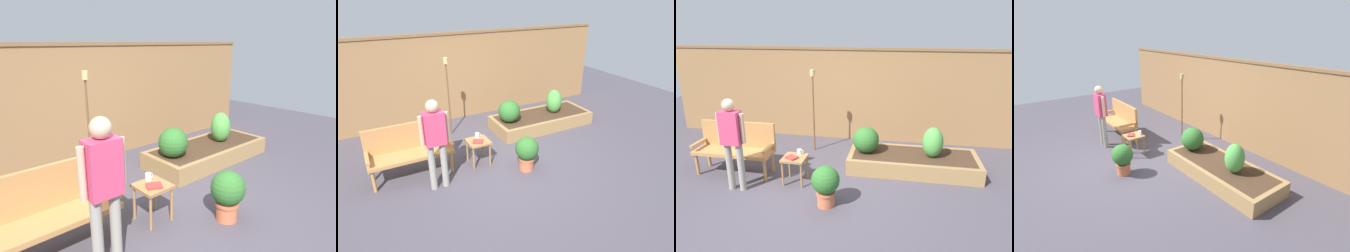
% 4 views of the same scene
% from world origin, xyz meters
% --- Properties ---
extents(ground_plane, '(14.00, 14.00, 0.00)m').
position_xyz_m(ground_plane, '(0.00, 0.00, 0.00)').
color(ground_plane, '#47424C').
extents(fence_back, '(8.40, 0.14, 2.16)m').
position_xyz_m(fence_back, '(0.00, 2.60, 1.09)').
color(fence_back, olive).
rests_on(fence_back, ground_plane).
extents(garden_bench, '(1.44, 0.48, 0.94)m').
position_xyz_m(garden_bench, '(-1.53, 0.46, 0.54)').
color(garden_bench, '#B77F47').
rests_on(garden_bench, ground_plane).
extents(side_table, '(0.40, 0.40, 0.48)m').
position_xyz_m(side_table, '(-0.32, 0.23, 0.40)').
color(side_table, '#9E7042').
rests_on(side_table, ground_plane).
extents(cup_on_table, '(0.11, 0.08, 0.09)m').
position_xyz_m(cup_on_table, '(-0.28, 0.37, 0.52)').
color(cup_on_table, white).
rests_on(cup_on_table, side_table).
extents(book_on_table, '(0.24, 0.22, 0.03)m').
position_xyz_m(book_on_table, '(-0.35, 0.17, 0.50)').
color(book_on_table, '#B2332D').
rests_on(book_on_table, side_table).
extents(potted_boxwood, '(0.43, 0.43, 0.65)m').
position_xyz_m(potted_boxwood, '(0.37, -0.38, 0.38)').
color(potted_boxwood, '#C66642').
rests_on(potted_boxwood, ground_plane).
extents(raised_planter_bed, '(2.40, 1.00, 0.30)m').
position_xyz_m(raised_planter_bed, '(1.70, 1.13, 0.15)').
color(raised_planter_bed, '#997547').
rests_on(raised_planter_bed, ground_plane).
extents(shrub_near_bench, '(0.50, 0.50, 0.50)m').
position_xyz_m(shrub_near_bench, '(0.81, 1.10, 0.55)').
color(shrub_near_bench, brown).
rests_on(shrub_near_bench, raised_planter_bed).
extents(shrub_far_corner, '(0.37, 0.37, 0.57)m').
position_xyz_m(shrub_far_corner, '(2.04, 1.10, 0.58)').
color(shrub_far_corner, brown).
rests_on(shrub_far_corner, raised_planter_bed).
extents(tiki_torch, '(0.10, 0.10, 1.76)m').
position_xyz_m(tiki_torch, '(-0.39, 1.70, 1.20)').
color(tiki_torch, brown).
rests_on(tiki_torch, ground_plane).
extents(person_by_bench, '(0.47, 0.20, 1.56)m').
position_xyz_m(person_by_bench, '(-1.20, -0.17, 0.93)').
color(person_by_bench, gray).
rests_on(person_by_bench, ground_plane).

